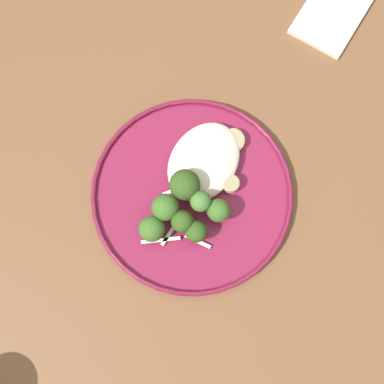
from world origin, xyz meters
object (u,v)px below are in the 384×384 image
broccoli_floret_rear_charred (196,232)px  broccoli_floret_right_tilted (180,220)px  dinner_plate (192,194)px  broccoli_floret_left_leaning (185,185)px  broccoli_floret_front_edge (218,211)px  seared_scallop_half_hidden (198,195)px  folded_napkin (335,9)px  broccoli_floret_tall_stalk (165,207)px  seared_scallop_left_edge (231,184)px  seared_scallop_tiny_bay (232,140)px  seared_scallop_rear_pale (219,165)px  broccoli_floret_near_rim (152,229)px  seared_scallop_on_noodles (205,163)px  broccoli_floret_split_head (201,202)px

broccoli_floret_rear_charred → broccoli_floret_right_tilted: bearing=87.0°
dinner_plate → broccoli_floret_left_leaning: broccoli_floret_left_leaning is taller
broccoli_floret_front_edge → broccoli_floret_right_tilted: size_ratio=0.95×
seared_scallop_half_hidden → folded_napkin: bearing=-4.9°
broccoli_floret_tall_stalk → broccoli_floret_right_tilted: (-0.00, -0.03, -0.00)m
broccoli_floret_rear_charred → seared_scallop_left_edge: bearing=-4.4°
seared_scallop_tiny_bay → broccoli_floret_tall_stalk: bearing=168.6°
seared_scallop_left_edge → broccoli_floret_rear_charred: bearing=175.6°
seared_scallop_left_edge → broccoli_floret_front_edge: broccoli_floret_front_edge is taller
seared_scallop_rear_pale → folded_napkin: 0.33m
broccoli_floret_near_rim → broccoli_floret_right_tilted: (0.03, -0.03, 0.00)m
broccoli_floret_tall_stalk → broccoli_floret_left_leaning: size_ratio=0.90×
seared_scallop_left_edge → broccoli_floret_rear_charred: 0.09m
dinner_plate → broccoli_floret_left_leaning: bearing=102.3°
seared_scallop_half_hidden → broccoli_floret_rear_charred: bearing=-151.9°
seared_scallop_rear_pale → folded_napkin: (0.32, -0.03, -0.02)m
dinner_plate → broccoli_floret_tall_stalk: (-0.04, 0.02, 0.04)m
seared_scallop_half_hidden → broccoli_floret_front_edge: 0.04m
seared_scallop_tiny_bay → broccoli_floret_tall_stalk: (-0.14, 0.03, 0.02)m
seared_scallop_on_noodles → broccoli_floret_right_tilted: bearing=-171.5°
seared_scallop_tiny_bay → folded_napkin: 0.28m
seared_scallop_on_noodles → broccoli_floret_left_leaning: (-0.05, 0.00, 0.02)m
dinner_plate → seared_scallop_on_noodles: (0.05, 0.01, 0.01)m
seared_scallop_on_noodles → broccoli_floret_split_head: (-0.06, -0.03, 0.02)m
seared_scallop_half_hidden → broccoli_floret_rear_charred: (-0.05, -0.03, 0.01)m
broccoli_floret_split_head → broccoli_floret_near_rim: bearing=149.3°
broccoli_floret_right_tilted → folded_napkin: broccoli_floret_right_tilted is taller
dinner_plate → seared_scallop_on_noodles: 0.05m
broccoli_floret_rear_charred → seared_scallop_half_hidden: bearing=28.1°
broccoli_floret_rear_charred → folded_napkin: broccoli_floret_rear_charred is taller
seared_scallop_half_hidden → broccoli_floret_split_head: size_ratio=0.49×
seared_scallop_on_noodles → broccoli_floret_near_rim: broccoli_floret_near_rim is taller
broccoli_floret_tall_stalk → broccoli_floret_rear_charred: 0.05m
broccoli_floret_split_head → seared_scallop_on_noodles: bearing=24.4°
seared_scallop_on_noodles → broccoli_floret_split_head: broccoli_floret_split_head is taller
broccoli_floret_tall_stalk → broccoli_floret_split_head: 0.05m
seared_scallop_half_hidden → broccoli_floret_right_tilted: (-0.05, 0.00, 0.02)m
broccoli_floret_left_leaning → dinner_plate: bearing=-77.7°
seared_scallop_left_edge → broccoli_floret_tall_stalk: (-0.08, 0.06, 0.02)m
broccoli_floret_front_edge → folded_napkin: broccoli_floret_front_edge is taller
seared_scallop_tiny_bay → broccoli_floret_tall_stalk: 0.14m
broccoli_floret_split_head → seared_scallop_half_hidden: bearing=44.2°
broccoli_floret_right_tilted → broccoli_floret_rear_charred: bearing=-93.0°
seared_scallop_rear_pale → seared_scallop_left_edge: size_ratio=0.94×
broccoli_floret_near_rim → broccoli_floret_right_tilted: size_ratio=0.99×
broccoli_floret_rear_charred → broccoli_floret_split_head: broccoli_floret_split_head is taller
broccoli_floret_left_leaning → broccoli_floret_right_tilted: (-0.04, -0.02, -0.01)m
broccoli_floret_split_head → broccoli_floret_front_edge: bearing=-83.1°
broccoli_floret_left_leaning → broccoli_floret_right_tilted: bearing=-157.7°
broccoli_floret_rear_charred → broccoli_floret_tall_stalk: bearing=83.6°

